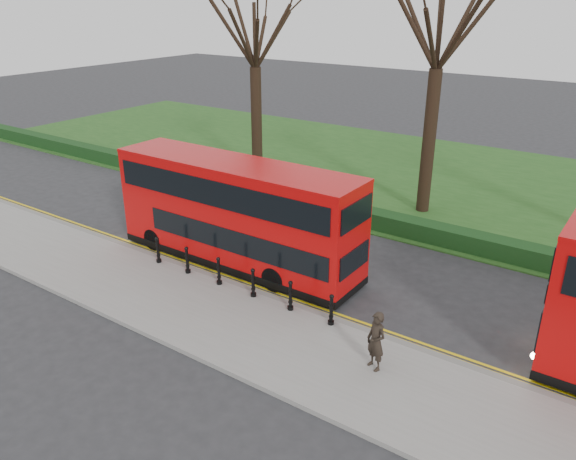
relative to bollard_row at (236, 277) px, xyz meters
The scene contains 12 objects.
ground 1.51m from the bollard_row, 81.28° to the left, with size 120.00×120.00×0.00m, color #28282B.
pavement 1.76m from the bollard_row, 82.85° to the right, with size 60.00×4.00×0.15m, color gray.
kerb 0.70m from the bollard_row, 59.39° to the left, with size 60.00×0.25×0.16m, color slate.
grass_verge 16.36m from the bollard_row, 89.27° to the left, with size 60.00×18.00×0.06m, color #204C19.
hedge 8.16m from the bollard_row, 88.54° to the left, with size 60.00×0.90×0.80m, color black.
yellow_line_outer 0.94m from the bollard_row, 72.33° to the left, with size 60.00×0.10×0.01m, color yellow.
yellow_line_inner 1.09m from the bollard_row, 76.31° to the left, with size 60.00×0.10×0.01m, color yellow.
tree_left 15.61m from the bollard_row, 124.47° to the left, with size 7.06×7.06×11.02m.
tree_mid 14.15m from the bollard_row, 79.00° to the left, with size 7.76×7.76×12.12m.
bollard_row is the anchor object (origin of this frame).
bus_lead 2.83m from the bollard_row, 128.07° to the left, with size 10.14×2.33×4.03m.
pedestrian 6.10m from the bollard_row, 11.63° to the right, with size 0.63×0.41×1.73m, color black.
Camera 1 is at (11.09, -14.45, 9.71)m, focal length 35.00 mm.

